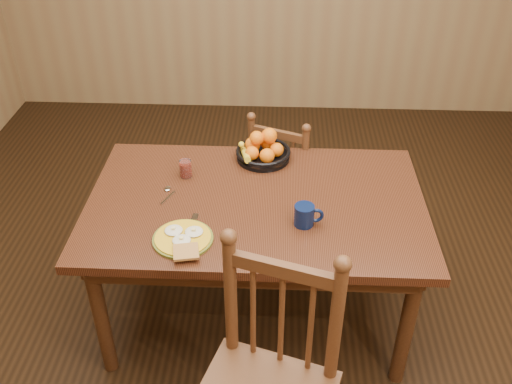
{
  "coord_description": "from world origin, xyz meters",
  "views": [
    {
      "loc": [
        0.1,
        -2.19,
        2.34
      ],
      "look_at": [
        0.0,
        0.0,
        0.8
      ],
      "focal_mm": 40.0,
      "sensor_mm": 36.0,
      "label": 1
    }
  ],
  "objects_px": {
    "dining_table": "(256,215)",
    "breakfast_plate": "(183,239)",
    "chair_far": "(285,179)",
    "fruit_bowl": "(263,150)",
    "coffee_mug": "(305,215)"
  },
  "relations": [
    {
      "from": "dining_table",
      "to": "breakfast_plate",
      "type": "distance_m",
      "value": 0.44
    },
    {
      "from": "breakfast_plate",
      "to": "coffee_mug",
      "type": "height_order",
      "value": "coffee_mug"
    },
    {
      "from": "dining_table",
      "to": "fruit_bowl",
      "type": "height_order",
      "value": "fruit_bowl"
    },
    {
      "from": "dining_table",
      "to": "coffee_mug",
      "type": "relative_size",
      "value": 11.97
    },
    {
      "from": "chair_far",
      "to": "breakfast_plate",
      "type": "distance_m",
      "value": 1.14
    },
    {
      "from": "dining_table",
      "to": "fruit_bowl",
      "type": "distance_m",
      "value": 0.41
    },
    {
      "from": "chair_far",
      "to": "coffee_mug",
      "type": "distance_m",
      "value": 0.93
    },
    {
      "from": "chair_far",
      "to": "breakfast_plate",
      "type": "xyz_separation_m",
      "value": [
        -0.45,
        -0.99,
        0.34
      ]
    },
    {
      "from": "chair_far",
      "to": "fruit_bowl",
      "type": "distance_m",
      "value": 0.5
    },
    {
      "from": "fruit_bowl",
      "to": "coffee_mug",
      "type": "bearing_deg",
      "value": -69.3
    },
    {
      "from": "breakfast_plate",
      "to": "dining_table",
      "type": "bearing_deg",
      "value": 45.9
    },
    {
      "from": "chair_far",
      "to": "coffee_mug",
      "type": "height_order",
      "value": "chair_far"
    },
    {
      "from": "breakfast_plate",
      "to": "fruit_bowl",
      "type": "height_order",
      "value": "fruit_bowl"
    },
    {
      "from": "dining_table",
      "to": "chair_far",
      "type": "height_order",
      "value": "chair_far"
    },
    {
      "from": "breakfast_plate",
      "to": "coffee_mug",
      "type": "bearing_deg",
      "value": 14.88
    }
  ]
}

